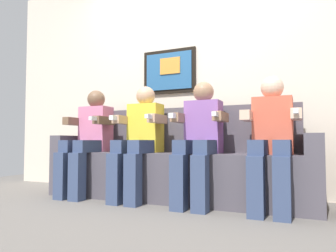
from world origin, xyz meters
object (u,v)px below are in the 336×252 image
(person_leftmost, at_px, (89,137))
(person_rightmost, at_px, (272,135))
(person_left_center, at_px, (140,136))
(person_right_center, at_px, (200,136))
(couch, at_px, (175,167))

(person_leftmost, bearing_deg, person_rightmost, 0.00)
(person_rightmost, bearing_deg, person_left_center, -179.98)
(person_left_center, bearing_deg, person_rightmost, 0.02)
(person_rightmost, bearing_deg, person_right_center, -179.96)
(couch, height_order, person_left_center, person_left_center)
(couch, xyz_separation_m, person_leftmost, (-0.91, -0.17, 0.29))
(person_right_center, bearing_deg, couch, 150.86)
(person_right_center, distance_m, person_rightmost, 0.61)
(couch, height_order, person_right_center, person_right_center)
(person_leftmost, height_order, person_rightmost, same)
(person_leftmost, bearing_deg, person_right_center, -0.02)
(person_left_center, height_order, person_rightmost, same)
(person_leftmost, bearing_deg, couch, 10.50)
(person_leftmost, distance_m, person_right_center, 1.21)
(couch, height_order, person_rightmost, person_rightmost)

